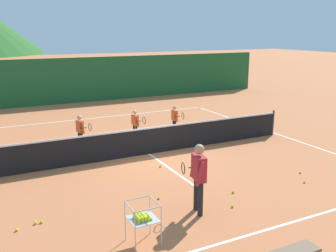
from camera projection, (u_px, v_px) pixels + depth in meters
The scene contains 22 objects.
ground_plane at pixel (149, 154), 13.32m from camera, with size 120.00×120.00×0.00m, color #C67042.
line_baseline_near at pixel (260, 232), 8.16m from camera, with size 11.84×0.08×0.01m, color white.
line_baseline_far at pixel (98, 118), 18.87m from camera, with size 11.84×0.08×0.01m, color white.
line_sideline_east at pixel (277, 134), 15.90m from camera, with size 0.08×12.37×0.01m, color white.
line_service_center at pixel (149, 154), 13.32m from camera, with size 0.08×6.31×0.01m, color white.
tennis_net at pixel (149, 140), 13.20m from camera, with size 11.39×0.08×1.05m.
instructor at pixel (198, 172), 8.79m from camera, with size 0.44×0.83×1.71m.
student_0 at pixel (80, 129), 13.77m from camera, with size 0.46×0.58×1.27m.
student_1 at pixel (136, 122), 14.93m from camera, with size 0.42×0.58×1.21m.
student_2 at pixel (175, 117), 15.73m from camera, with size 0.41×0.64×1.23m.
ball_cart at pixel (142, 217), 7.57m from camera, with size 0.58×0.58×0.90m.
tennis_ball_0 at pixel (202, 181), 10.81m from camera, with size 0.07×0.07×0.07m, color yellow.
tennis_ball_1 at pixel (17, 230), 8.19m from camera, with size 0.07×0.07×0.07m, color yellow.
tennis_ball_2 at pixel (41, 222), 8.53m from camera, with size 0.07×0.07×0.07m, color yellow.
tennis_ball_4 at pixel (232, 206), 9.29m from camera, with size 0.07×0.07×0.07m, color yellow.
tennis_ball_5 at pixel (233, 192), 10.10m from camera, with size 0.07×0.07×0.07m, color yellow.
tennis_ball_6 at pixel (300, 172), 11.51m from camera, with size 0.07×0.07×0.07m, color yellow.
tennis_ball_7 at pixel (304, 182), 10.78m from camera, with size 0.07×0.07×0.07m, color yellow.
tennis_ball_8 at pixel (35, 223), 8.47m from camera, with size 0.07×0.07×0.07m, color yellow.
tennis_ball_9 at pixel (160, 166), 12.03m from camera, with size 0.07×0.07×0.07m, color yellow.
tennis_ball_11 at pixel (159, 198), 9.75m from camera, with size 0.07×0.07×0.07m, color yellow.
windscreen_fence at pixel (75, 80), 22.50m from camera, with size 26.05×0.08×2.70m, color #1E5B2D.
Camera 1 is at (-5.08, -11.62, 4.25)m, focal length 40.14 mm.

